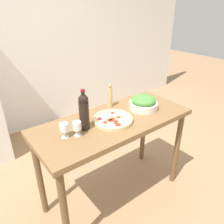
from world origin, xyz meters
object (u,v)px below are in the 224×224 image
salad_bowl (143,103)px  homemade_pizza (113,119)px  wine_glass_near (77,126)px  pepper_mill (110,96)px  wine_glass_far (64,128)px  wine_bottle (84,111)px

salad_bowl → homemade_pizza: size_ratio=0.79×
wine_glass_near → pepper_mill: bearing=27.1°
pepper_mill → wine_glass_far: bearing=-159.7°
wine_glass_near → homemade_pizza: wine_glass_near is taller
wine_bottle → wine_glass_near: bearing=-151.2°
wine_glass_far → pepper_mill: (0.61, 0.23, 0.03)m
salad_bowl → homemade_pizza: (-0.40, -0.03, -0.04)m
wine_bottle → pepper_mill: bearing=26.7°
wine_glass_near → salad_bowl: (0.75, 0.04, -0.02)m
salad_bowl → pepper_mill: bearing=135.5°
wine_glass_far → homemade_pizza: size_ratio=0.35×
wine_bottle → wine_glass_far: wine_bottle is taller
wine_glass_near → pepper_mill: 0.59m
pepper_mill → salad_bowl: pepper_mill is taller
wine_glass_near → pepper_mill: (0.52, 0.27, 0.03)m
wine_glass_far → salad_bowl: 0.84m
wine_glass_near → wine_glass_far: same height
salad_bowl → wine_glass_near: bearing=-177.2°
wine_glass_near → pepper_mill: pepper_mill is taller
salad_bowl → homemade_pizza: bearing=-176.3°
wine_bottle → pepper_mill: (0.42, 0.21, -0.05)m
wine_glass_near → wine_bottle: bearing=28.8°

